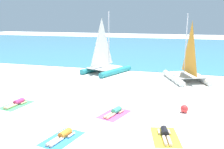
% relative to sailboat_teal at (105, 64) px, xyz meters
% --- Properties ---
extents(ground_plane, '(120.00, 120.00, 0.00)m').
position_rel_sailboat_teal_xyz_m(ground_plane, '(2.32, -1.50, -0.83)').
color(ground_plane, white).
extents(ocean_water, '(120.00, 40.00, 0.05)m').
position_rel_sailboat_teal_xyz_m(ocean_water, '(2.32, 21.48, -0.80)').
color(ocean_water, teal).
rests_on(ocean_water, ground).
extents(sailboat_teal, '(4.08, 4.96, 5.56)m').
position_rel_sailboat_teal_xyz_m(sailboat_teal, '(0.00, 0.00, 0.00)').
color(sailboat_teal, teal).
rests_on(sailboat_teal, ground).
extents(sailboat_white, '(3.97, 4.77, 5.33)m').
position_rel_sailboat_teal_xyz_m(sailboat_white, '(7.23, -1.00, -0.03)').
color(sailboat_white, white).
rests_on(sailboat_white, ground).
extents(towel_leftmost, '(1.36, 2.04, 0.01)m').
position_rel_sailboat_teal_xyz_m(towel_leftmost, '(-2.25, -9.93, -0.82)').
color(towel_leftmost, '#4CB266').
rests_on(towel_leftmost, ground).
extents(sunbather_leftmost, '(0.63, 1.57, 0.30)m').
position_rel_sailboat_teal_xyz_m(sunbather_leftmost, '(-2.24, -9.87, -0.70)').
color(sunbather_leftmost, '#D83372').
rests_on(sunbather_leftmost, towel_leftmost).
extents(towel_center_left, '(1.46, 2.08, 0.01)m').
position_rel_sailboat_teal_xyz_m(towel_center_left, '(2.27, -12.97, -0.82)').
color(towel_center_left, '#338CD8').
rests_on(towel_center_left, ground).
extents(sunbather_center_left, '(0.71, 1.56, 0.30)m').
position_rel_sailboat_teal_xyz_m(sunbather_center_left, '(2.28, -12.90, -0.70)').
color(sunbather_center_left, orange).
rests_on(sunbather_center_left, towel_center_left).
extents(towel_center_right, '(1.60, 2.14, 0.01)m').
position_rel_sailboat_teal_xyz_m(towel_center_right, '(3.63, -9.68, -0.82)').
color(towel_center_right, '#D84C99').
rests_on(towel_center_right, ground).
extents(sunbather_center_right, '(0.82, 1.54, 0.30)m').
position_rel_sailboat_teal_xyz_m(sunbather_center_right, '(3.64, -9.62, -0.70)').
color(sunbather_center_right, '#3FB28C').
rests_on(sunbather_center_right, towel_center_right).
extents(towel_rightmost, '(1.52, 2.11, 0.01)m').
position_rel_sailboat_teal_xyz_m(towel_rightmost, '(6.43, -11.58, -0.82)').
color(towel_rightmost, yellow).
rests_on(towel_rightmost, ground).
extents(sunbather_rightmost, '(0.75, 1.56, 0.30)m').
position_rel_sailboat_teal_xyz_m(sunbather_rightmost, '(6.42, -11.52, -0.70)').
color(sunbather_rightmost, black).
rests_on(sunbather_rightmost, towel_rightmost).
extents(beach_ball, '(0.42, 0.42, 0.42)m').
position_rel_sailboat_teal_xyz_m(beach_ball, '(7.17, -8.37, -0.62)').
color(beach_ball, red).
rests_on(beach_ball, ground).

